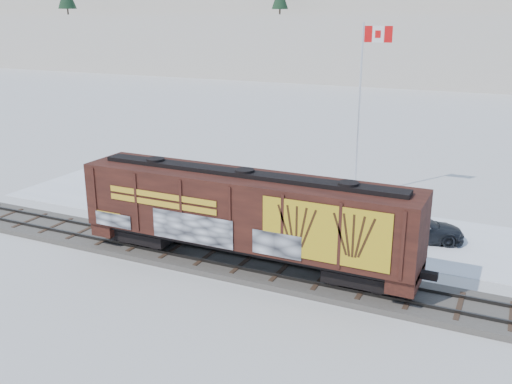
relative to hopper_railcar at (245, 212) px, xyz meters
The scene contains 9 objects.
ground 2.90m from the hopper_railcar, behind, with size 500.00×500.00×0.00m, color white.
rail_track 2.76m from the hopper_railcar, behind, with size 50.00×3.40×0.43m.
parking_strip 8.04m from the hopper_railcar, 90.67° to the left, with size 40.00×8.00×0.03m, color white.
hillside 140.27m from the hopper_railcar, 90.06° to the left, with size 360.00×110.00×93.00m.
hopper_railcar is the anchor object (origin of this frame).
flagpole 13.79m from the hopper_railcar, 83.06° to the left, with size 2.30×0.90×11.36m.
car_silver 10.05m from the hopper_railcar, 127.59° to the left, with size 2.00×4.96×1.69m, color #ADB0B5.
car_white 6.85m from the hopper_railcar, 111.45° to the left, with size 1.80×5.16×1.70m, color silver.
car_dark 10.23m from the hopper_railcar, 46.65° to the left, with size 1.98×4.88×1.42m, color #202328.
Camera 1 is at (11.43, -22.70, 11.75)m, focal length 40.00 mm.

